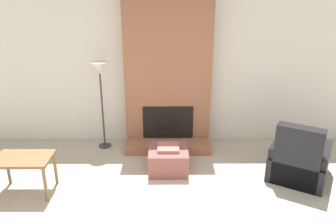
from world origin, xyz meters
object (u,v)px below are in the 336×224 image
Objects in this scene: side_table at (23,162)px; floor_lamp_left at (100,75)px; ottoman at (169,159)px; armchair at (298,162)px.

floor_lamp_left reaches higher than side_table.
ottoman is 0.40× the size of floor_lamp_left.
armchair reaches higher than ottoman.
armchair is at bearing -7.76° from ottoman.
ottoman is 1.99m from armchair.
floor_lamp_left is (0.85, 1.46, 0.89)m from side_table.
side_table is (-2.02, -0.61, 0.29)m from ottoman.
floor_lamp_left reaches higher than armchair.
floor_lamp_left is at bearing 144.19° from ottoman.
armchair is 1.50× the size of side_table.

